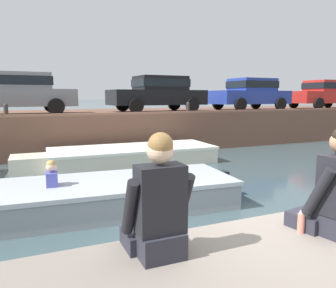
{
  "coord_description": "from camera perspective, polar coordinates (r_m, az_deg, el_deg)",
  "views": [
    {
      "loc": [
        -2.46,
        -2.6,
        2.21
      ],
      "look_at": [
        0.01,
        3.2,
        1.29
      ],
      "focal_mm": 35.0,
      "sensor_mm": 36.0,
      "label": 1
    }
  ],
  "objects": [
    {
      "name": "person_seated_right",
      "position": [
        3.3,
        26.79,
        -7.55
      ],
      "size": [
        0.57,
        0.58,
        0.97
      ],
      "color": "#282833",
      "rests_on": "near_quay"
    },
    {
      "name": "mooring_bollard_mid",
      "position": [
        12.0,
        -26.39,
        5.38
      ],
      "size": [
        0.15,
        0.15,
        0.45
      ],
      "color": "#2D2B28",
      "rests_on": "far_quay_wall"
    },
    {
      "name": "far_quay_wall",
      "position": [
        15.0,
        -13.58,
        2.58
      ],
      "size": [
        60.0,
        6.0,
        1.53
      ],
      "primitive_type": "cube",
      "color": "brown",
      "rests_on": "ground"
    },
    {
      "name": "bottle_drink",
      "position": [
        3.26,
        22.16,
        -12.6
      ],
      "size": [
        0.06,
        0.06,
        0.2
      ],
      "color": "#E07F6B",
      "rests_on": "near_quay"
    },
    {
      "name": "car_right_inner_blue",
      "position": [
        16.98,
        14.11,
        8.66
      ],
      "size": [
        3.98,
        2.12,
        1.54
      ],
      "color": "#233893",
      "rests_on": "far_quay_wall"
    },
    {
      "name": "car_rightmost_red",
      "position": [
        20.47,
        25.7,
        8.0
      ],
      "size": [
        4.28,
        2.01,
        1.54
      ],
      "color": "#B2231E",
      "rests_on": "far_quay_wall"
    },
    {
      "name": "car_left_inner_grey",
      "position": [
        13.55,
        -24.69,
        8.3
      ],
      "size": [
        4.27,
        2.05,
        1.54
      ],
      "color": "slate",
      "rests_on": "far_quay_wall"
    },
    {
      "name": "snack_bag",
      "position": [
        3.44,
        24.11,
        -12.38
      ],
      "size": [
        0.18,
        0.12,
        0.1
      ],
      "primitive_type": "cube",
      "color": "orange",
      "rests_on": "near_quay"
    },
    {
      "name": "mooring_bollard_east",
      "position": [
        13.4,
        3.49,
        6.45
      ],
      "size": [
        0.15,
        0.15,
        0.45
      ],
      "color": "#2D2B28",
      "rests_on": "far_quay_wall"
    },
    {
      "name": "person_seated_left",
      "position": [
        2.56,
        -1.75,
        -11.17
      ],
      "size": [
        0.53,
        0.52,
        0.97
      ],
      "color": "#282833",
      "rests_on": "near_quay"
    },
    {
      "name": "ground_plane",
      "position": [
        7.89,
        -4.02,
        -7.96
      ],
      "size": [
        400.0,
        400.0,
        0.0
      ],
      "primitive_type": "plane",
      "color": "#3D5156"
    },
    {
      "name": "boat_moored_central_cream",
      "position": [
        10.78,
        -7.45,
        -2.07
      ],
      "size": [
        6.38,
        2.1,
        0.56
      ],
      "color": "silver",
      "rests_on": "ground"
    },
    {
      "name": "car_centre_black",
      "position": [
        14.56,
        -1.72,
        9.0
      ],
      "size": [
        4.26,
        2.09,
        1.54
      ],
      "color": "black",
      "rests_on": "far_quay_wall"
    },
    {
      "name": "far_wall_coping",
      "position": [
        12.12,
        -11.41,
        5.16
      ],
      "size": [
        60.0,
        0.24,
        0.08
      ],
      "primitive_type": "cube",
      "color": "brown",
      "rests_on": "far_quay_wall"
    },
    {
      "name": "motorboat_passing",
      "position": [
        6.54,
        -14.66,
        -9.04
      ],
      "size": [
        6.62,
        2.19,
        1.06
      ],
      "color": "#93999E",
      "rests_on": "ground"
    }
  ]
}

